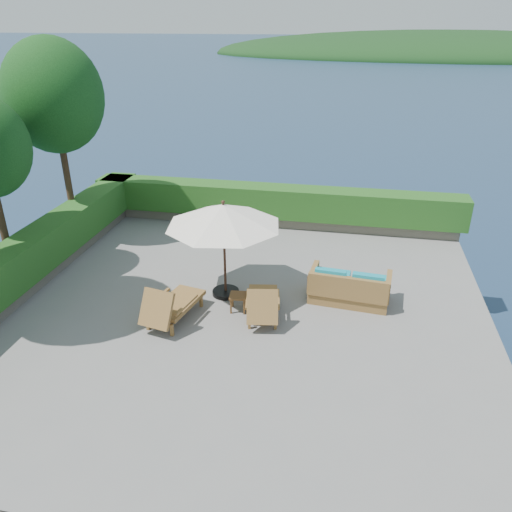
% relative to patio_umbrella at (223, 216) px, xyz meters
% --- Properties ---
extents(ground, '(12.00, 12.00, 0.00)m').
position_rel_patio_umbrella_xyz_m(ground, '(0.47, -0.67, -2.15)').
color(ground, gray).
rests_on(ground, ground).
extents(foundation, '(12.00, 12.00, 3.00)m').
position_rel_patio_umbrella_xyz_m(foundation, '(0.47, -0.67, -3.70)').
color(foundation, '#584F45').
rests_on(foundation, ocean).
extents(ocean, '(600.00, 600.00, 0.00)m').
position_rel_patio_umbrella_xyz_m(ocean, '(0.47, -0.67, -5.15)').
color(ocean, '#162E45').
rests_on(ocean, ground).
extents(offshore_island, '(126.00, 57.60, 12.60)m').
position_rel_patio_umbrella_xyz_m(offshore_island, '(25.47, 139.33, -5.15)').
color(offshore_island, black).
rests_on(offshore_island, ocean).
extents(planter_wall_far, '(12.00, 0.60, 0.36)m').
position_rel_patio_umbrella_xyz_m(planter_wall_far, '(0.47, 4.93, -1.97)').
color(planter_wall_far, '#716B5B').
rests_on(planter_wall_far, ground).
extents(planter_wall_left, '(0.60, 12.00, 0.36)m').
position_rel_patio_umbrella_xyz_m(planter_wall_left, '(-5.13, -0.67, -1.97)').
color(planter_wall_left, '#716B5B').
rests_on(planter_wall_left, ground).
extents(hedge_far, '(12.40, 0.90, 1.00)m').
position_rel_patio_umbrella_xyz_m(hedge_far, '(0.47, 4.93, -1.30)').
color(hedge_far, '#214814').
rests_on(hedge_far, planter_wall_far).
extents(hedge_left, '(0.90, 12.40, 1.00)m').
position_rel_patio_umbrella_xyz_m(hedge_left, '(-5.13, -0.67, -1.30)').
color(hedge_left, '#214814').
rests_on(hedge_left, planter_wall_left).
extents(tree_far, '(2.80, 2.80, 6.03)m').
position_rel_patio_umbrella_xyz_m(tree_far, '(-5.53, 2.53, 2.25)').
color(tree_far, '#472E1B').
rests_on(tree_far, ground).
extents(patio_umbrella, '(3.43, 3.43, 2.55)m').
position_rel_patio_umbrella_xyz_m(patio_umbrella, '(0.00, 0.00, 0.00)').
color(patio_umbrella, black).
rests_on(patio_umbrella, ground).
extents(lounge_left, '(1.11, 1.93, 1.05)m').
position_rel_patio_umbrella_xyz_m(lounge_left, '(-0.93, -1.46, -1.71)').
color(lounge_left, olive).
rests_on(lounge_left, ground).
extents(lounge_right, '(0.97, 1.80, 0.99)m').
position_rel_patio_umbrella_xyz_m(lounge_right, '(1.13, -0.90, -1.74)').
color(lounge_right, olive).
rests_on(lounge_right, ground).
extents(side_table, '(0.44, 0.44, 0.43)m').
position_rel_patio_umbrella_xyz_m(side_table, '(0.49, -0.70, -1.80)').
color(side_table, brown).
rests_on(side_table, ground).
extents(wicker_loveseat, '(2.05, 1.19, 0.96)m').
position_rel_patio_umbrella_xyz_m(wicker_loveseat, '(3.10, 0.22, -1.78)').
color(wicker_loveseat, olive).
rests_on(wicker_loveseat, ground).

